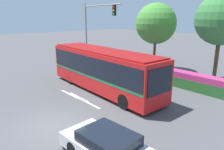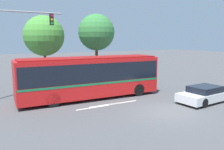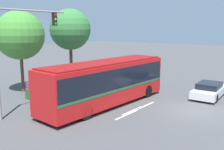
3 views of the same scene
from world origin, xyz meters
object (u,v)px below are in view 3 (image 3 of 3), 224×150
at_px(sedan_foreground, 209,90).
at_px(street_tree_left, 20,35).
at_px(city_bus, 106,80).
at_px(street_tree_centre, 70,30).
at_px(traffic_light_pole, 15,44).

distance_m(sedan_foreground, street_tree_left, 16.62).
relative_size(city_bus, sedan_foreground, 2.41).
bearing_deg(street_tree_centre, street_tree_left, -174.85).
relative_size(sedan_foreground, traffic_light_pole, 0.66).
xyz_separation_m(traffic_light_pole, street_tree_centre, (10.01, 5.95, 0.80)).
bearing_deg(street_tree_centre, sedan_foreground, -81.58).
height_order(sedan_foreground, street_tree_centre, street_tree_centre).
bearing_deg(traffic_light_pole, street_tree_left, 55.57).
bearing_deg(sedan_foreground, street_tree_left, 117.65).
xyz_separation_m(street_tree_left, street_tree_centre, (6.32, 0.57, 0.47)).
distance_m(street_tree_left, street_tree_centre, 6.37).
bearing_deg(sedan_foreground, street_tree_centre, 94.36).
bearing_deg(sedan_foreground, city_bus, 138.75).
bearing_deg(traffic_light_pole, street_tree_centre, 30.72).
xyz_separation_m(city_bus, sedan_foreground, (6.87, -5.22, -1.25)).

